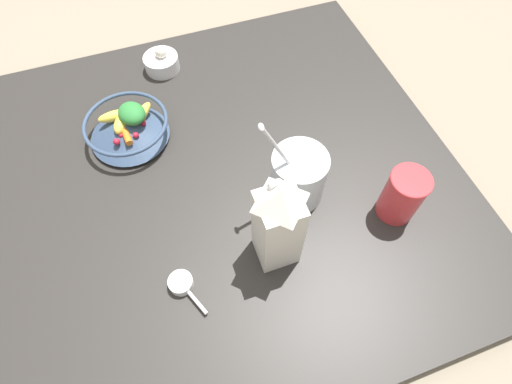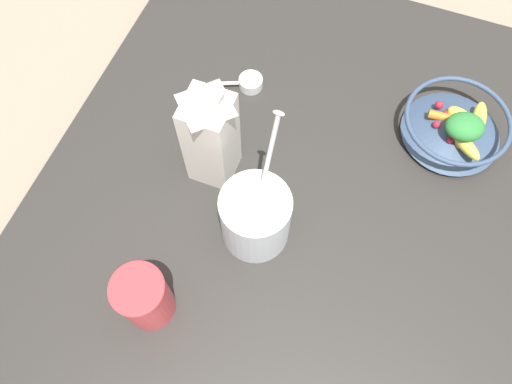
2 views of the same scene
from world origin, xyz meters
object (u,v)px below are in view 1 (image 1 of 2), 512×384
(yogurt_tub, at_px, (298,175))
(garlic_bowl, at_px, (162,62))
(drinking_cup, at_px, (403,195))
(fruit_bowl, at_px, (128,127))
(milk_carton, at_px, (278,224))

(yogurt_tub, xyz_separation_m, garlic_bowl, (0.21, -0.53, -0.05))
(yogurt_tub, bearing_deg, drinking_cup, 148.50)
(fruit_bowl, relative_size, drinking_cup, 1.60)
(milk_carton, xyz_separation_m, yogurt_tub, (-0.10, -0.12, -0.06))
(milk_carton, height_order, yogurt_tub, yogurt_tub)
(fruit_bowl, xyz_separation_m, garlic_bowl, (-0.13, -0.23, -0.02))
(yogurt_tub, bearing_deg, garlic_bowl, -68.75)
(fruit_bowl, height_order, yogurt_tub, yogurt_tub)
(yogurt_tub, relative_size, drinking_cup, 2.10)
(fruit_bowl, bearing_deg, garlic_bowl, -120.80)
(fruit_bowl, bearing_deg, milk_carton, 119.36)
(milk_carton, distance_m, drinking_cup, 0.31)
(yogurt_tub, relative_size, garlic_bowl, 2.78)
(milk_carton, height_order, drinking_cup, milk_carton)
(fruit_bowl, relative_size, milk_carton, 0.82)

